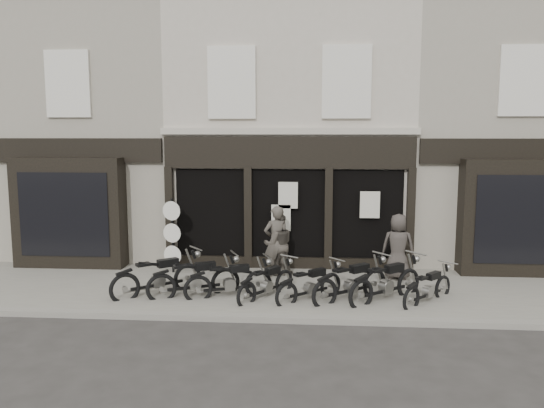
# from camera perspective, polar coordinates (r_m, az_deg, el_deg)

# --- Properties ---
(ground_plane) EXTENTS (90.00, 90.00, 0.00)m
(ground_plane) POSITION_cam_1_polar(r_m,az_deg,el_deg) (12.74, 1.15, -10.63)
(ground_plane) COLOR #2D2B28
(ground_plane) RESTS_ON ground
(pavement) EXTENTS (30.00, 4.20, 0.12)m
(pavement) POSITION_cam_1_polar(r_m,az_deg,el_deg) (13.58, 1.36, -9.20)
(pavement) COLOR slate
(pavement) RESTS_ON ground_plane
(kerb) EXTENTS (30.00, 0.25, 0.13)m
(kerb) POSITION_cam_1_polar(r_m,az_deg,el_deg) (11.54, 0.81, -12.25)
(kerb) COLOR gray
(kerb) RESTS_ON ground_plane
(central_building) EXTENTS (7.30, 6.22, 8.34)m
(central_building) POSITION_cam_1_polar(r_m,az_deg,el_deg) (18.05, 2.20, 7.88)
(central_building) COLOR #BAAF9F
(central_building) RESTS_ON ground
(neighbour_left) EXTENTS (5.60, 6.73, 8.34)m
(neighbour_left) POSITION_cam_1_polar(r_m,az_deg,el_deg) (19.29, -17.18, 7.41)
(neighbour_left) COLOR gray
(neighbour_left) RESTS_ON ground
(neighbour_right) EXTENTS (5.60, 6.73, 8.34)m
(neighbour_right) POSITION_cam_1_polar(r_m,az_deg,el_deg) (18.87, 22.00, 7.21)
(neighbour_right) COLOR gray
(neighbour_right) RESTS_ON ground
(motorcycle_0) EXTENTS (2.00, 1.71, 1.14)m
(motorcycle_0) POSITION_cam_1_polar(r_m,az_deg,el_deg) (13.30, -12.12, -7.98)
(motorcycle_0) COLOR black
(motorcycle_0) RESTS_ON ground
(motorcycle_1) EXTENTS (2.13, 1.23, 1.10)m
(motorcycle_1) POSITION_cam_1_polar(r_m,az_deg,el_deg) (13.00, -8.26, -8.33)
(motorcycle_1) COLOR black
(motorcycle_1) RESTS_ON ground
(motorcycle_2) EXTENTS (2.05, 1.10, 1.04)m
(motorcycle_2) POSITION_cam_1_polar(r_m,az_deg,el_deg) (12.86, -4.56, -8.55)
(motorcycle_2) COLOR black
(motorcycle_2) RESTS_ON ground
(motorcycle_3) EXTENTS (1.38, 1.75, 0.96)m
(motorcycle_3) POSITION_cam_1_polar(r_m,az_deg,el_deg) (12.78, -0.56, -8.78)
(motorcycle_3) COLOR black
(motorcycle_3) RESTS_ON ground
(motorcycle_4) EXTENTS (1.65, 1.50, 0.96)m
(motorcycle_4) POSITION_cam_1_polar(r_m,az_deg,el_deg) (12.66, 4.12, -8.96)
(motorcycle_4) COLOR black
(motorcycle_4) RESTS_ON ground
(motorcycle_5) EXTENTS (1.94, 1.63, 1.10)m
(motorcycle_5) POSITION_cam_1_polar(r_m,az_deg,el_deg) (12.75, 8.52, -8.65)
(motorcycle_5) COLOR black
(motorcycle_5) RESTS_ON ground
(motorcycle_6) EXTENTS (1.96, 1.70, 1.12)m
(motorcycle_6) POSITION_cam_1_polar(r_m,az_deg,el_deg) (12.84, 12.21, -8.58)
(motorcycle_6) COLOR black
(motorcycle_6) RESTS_ON ground
(motorcycle_7) EXTENTS (1.50, 1.54, 0.93)m
(motorcycle_7) POSITION_cam_1_polar(r_m,az_deg,el_deg) (12.96, 16.44, -8.93)
(motorcycle_7) COLOR black
(motorcycle_7) RESTS_ON ground
(man_left) EXTENTS (0.83, 0.69, 1.93)m
(man_left) POSITION_cam_1_polar(r_m,az_deg,el_deg) (14.44, 0.47, -4.01)
(man_left) COLOR #46413A
(man_left) RESTS_ON pavement
(man_centre) EXTENTS (0.94, 0.80, 1.69)m
(man_centre) POSITION_cam_1_polar(r_m,az_deg,el_deg) (14.56, 0.71, -4.39)
(man_centre) COLOR #3C3730
(man_centre) RESTS_ON pavement
(man_right) EXTENTS (0.93, 0.68, 1.76)m
(man_right) POSITION_cam_1_polar(r_m,az_deg,el_deg) (14.54, 13.40, -4.47)
(man_right) COLOR #3B3631
(man_right) RESTS_ON pavement
(advert_sign_post) EXTENTS (0.53, 0.35, 2.21)m
(advert_sign_post) POSITION_cam_1_polar(r_m,az_deg,el_deg) (15.02, -10.67, -3.72)
(advert_sign_post) COLOR black
(advert_sign_post) RESTS_ON ground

